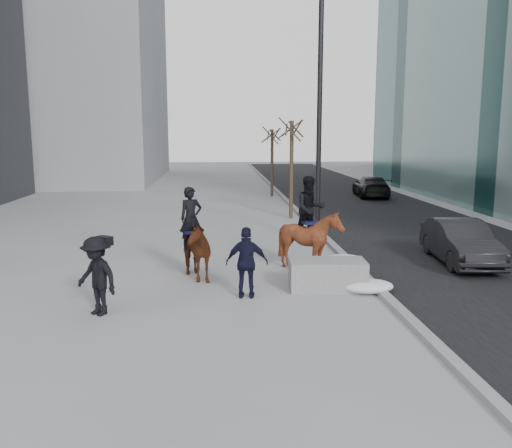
{
  "coord_description": "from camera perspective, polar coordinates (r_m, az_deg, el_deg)",
  "views": [
    {
      "loc": [
        -1.08,
        -13.46,
        4.01
      ],
      "look_at": [
        0.0,
        1.2,
        1.5
      ],
      "focal_mm": 38.0,
      "sensor_mm": 36.0,
      "label": 1
    }
  ],
  "objects": [
    {
      "name": "tree_far",
      "position": [
        33.94,
        1.7,
        6.81
      ],
      "size": [
        1.2,
        1.2,
        4.62
      ],
      "primitive_type": null,
      "color": "#362C20",
      "rests_on": "ground"
    },
    {
      "name": "feeder",
      "position": [
        13.15,
        -0.96,
        -4.1
      ],
      "size": [
        1.07,
        0.92,
        1.75
      ],
      "color": "black",
      "rests_on": "ground"
    },
    {
      "name": "lamppost",
      "position": [
        19.66,
        6.75,
        12.49
      ],
      "size": [
        0.25,
        1.11,
        9.09
      ],
      "color": "black",
      "rests_on": "ground"
    },
    {
      "name": "camera_crew",
      "position": [
        12.45,
        -16.42,
        -5.25
      ],
      "size": [
        1.3,
        1.21,
        1.75
      ],
      "color": "black",
      "rests_on": "ground"
    },
    {
      "name": "mounted_right",
      "position": [
        15.71,
        5.74,
        -1.02
      ],
      "size": [
        1.77,
        1.91,
        2.75
      ],
      "color": "#46190E",
      "rests_on": "ground"
    },
    {
      "name": "mounted_left",
      "position": [
        14.95,
        -6.82,
        -2.22
      ],
      "size": [
        1.59,
        2.15,
        2.53
      ],
      "color": "#441B0D",
      "rests_on": "ground"
    },
    {
      "name": "tree_near",
      "position": [
        25.22,
        3.76,
        6.25
      ],
      "size": [
        1.2,
        1.2,
        5.02
      ],
      "primitive_type": null,
      "color": "#35291F",
      "rests_on": "ground"
    },
    {
      "name": "car_near",
      "position": [
        17.81,
        20.73,
        -1.78
      ],
      "size": [
        1.76,
        4.14,
        1.33
      ],
      "primitive_type": "imported",
      "rotation": [
        0.0,
        0.0,
        -0.09
      ],
      "color": "black",
      "rests_on": "ground"
    },
    {
      "name": "ground",
      "position": [
        14.09,
        0.36,
        -6.85
      ],
      "size": [
        120.0,
        120.0,
        0.0
      ],
      "primitive_type": "plane",
      "color": "gray",
      "rests_on": "ground"
    },
    {
      "name": "snow_piles",
      "position": [
        15.35,
        10.22,
        -4.96
      ],
      "size": [
        1.33,
        3.63,
        0.34
      ],
      "color": "silver",
      "rests_on": "ground"
    },
    {
      "name": "car_far",
      "position": [
        34.53,
        12.01,
        3.89
      ],
      "size": [
        2.3,
        4.68,
        1.31
      ],
      "primitive_type": "imported",
      "rotation": [
        0.0,
        0.0,
        3.04
      ],
      "color": "black",
      "rests_on": "ground"
    },
    {
      "name": "road",
      "position": [
        25.13,
        14.61,
        0.2
      ],
      "size": [
        8.0,
        90.0,
        0.01
      ],
      "primitive_type": "cube",
      "color": "black",
      "rests_on": "ground"
    },
    {
      "name": "curb",
      "position": [
        24.14,
        5.58,
        0.22
      ],
      "size": [
        0.25,
        90.0,
        0.12
      ],
      "primitive_type": "cube",
      "color": "gray",
      "rests_on": "ground"
    },
    {
      "name": "planter",
      "position": [
        14.06,
        7.52,
        -5.33
      ],
      "size": [
        1.98,
        1.07,
        0.77
      ],
      "primitive_type": "cube",
      "rotation": [
        0.0,
        0.0,
        -0.06
      ],
      "color": "#949396",
      "rests_on": "ground"
    }
  ]
}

